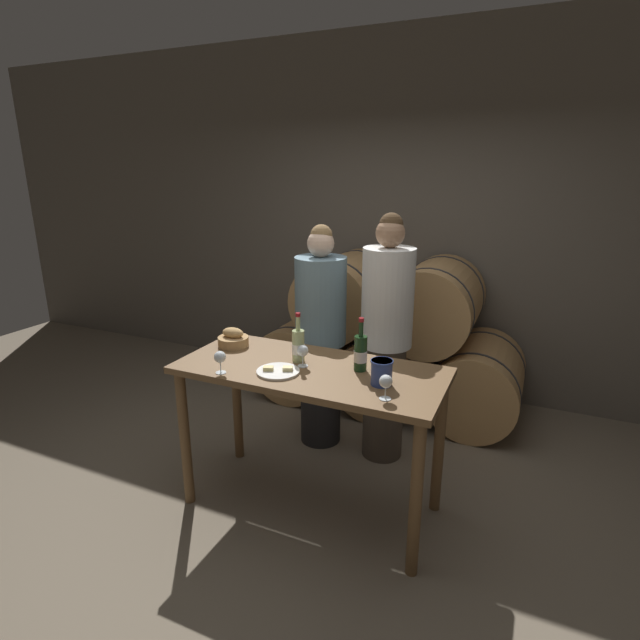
# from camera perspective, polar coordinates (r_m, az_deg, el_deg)

# --- Properties ---
(ground_plane) EXTENTS (10.00, 10.00, 0.00)m
(ground_plane) POSITION_cam_1_polar(r_m,az_deg,el_deg) (3.38, -1.04, -20.28)
(ground_plane) COLOR #726654
(stone_wall_back) EXTENTS (10.00, 0.12, 3.20)m
(stone_wall_back) POSITION_cam_1_polar(r_m,az_deg,el_deg) (4.71, 10.18, 11.31)
(stone_wall_back) COLOR #60594F
(stone_wall_back) RESTS_ON ground_plane
(barrel_stack) EXTENTS (2.29, 0.88, 1.33)m
(barrel_stack) POSITION_cam_1_polar(r_m,az_deg,el_deg) (4.40, 7.67, -2.37)
(barrel_stack) COLOR tan
(barrel_stack) RESTS_ON ground_plane
(tasting_table) EXTENTS (1.56, 0.70, 0.94)m
(tasting_table) POSITION_cam_1_polar(r_m,az_deg,el_deg) (2.97, -1.12, -7.92)
(tasting_table) COLOR brown
(tasting_table) RESTS_ON ground_plane
(person_left) EXTENTS (0.37, 0.37, 1.67)m
(person_left) POSITION_cam_1_polar(r_m,az_deg,el_deg) (3.69, 0.07, -2.07)
(person_left) COLOR #232326
(person_left) RESTS_ON ground_plane
(person_right) EXTENTS (0.35, 0.35, 1.77)m
(person_right) POSITION_cam_1_polar(r_m,az_deg,el_deg) (3.51, 7.55, -2.24)
(person_right) COLOR #4C4238
(person_right) RESTS_ON ground_plane
(wine_bottle_red) EXTENTS (0.08, 0.08, 0.31)m
(wine_bottle_red) POSITION_cam_1_polar(r_m,az_deg,el_deg) (2.84, 4.65, -3.75)
(wine_bottle_red) COLOR #193819
(wine_bottle_red) RESTS_ON tasting_table
(wine_bottle_white) EXTENTS (0.08, 0.08, 0.30)m
(wine_bottle_white) POSITION_cam_1_polar(r_m,az_deg,el_deg) (2.97, -2.50, -2.91)
(wine_bottle_white) COLOR #ADBC7F
(wine_bottle_white) RESTS_ON tasting_table
(blue_crock) EXTENTS (0.12, 0.12, 0.14)m
(blue_crock) POSITION_cam_1_polar(r_m,az_deg,el_deg) (2.68, 7.06, -5.86)
(blue_crock) COLOR navy
(blue_crock) RESTS_ON tasting_table
(bread_basket) EXTENTS (0.20, 0.20, 0.12)m
(bread_basket) POSITION_cam_1_polar(r_m,az_deg,el_deg) (3.28, -9.89, -2.16)
(bread_basket) COLOR tan
(bread_basket) RESTS_ON tasting_table
(cheese_plate) EXTENTS (0.25, 0.25, 0.04)m
(cheese_plate) POSITION_cam_1_polar(r_m,az_deg,el_deg) (2.85, -4.81, -5.85)
(cheese_plate) COLOR white
(cheese_plate) RESTS_ON tasting_table
(wine_glass_far_left) EXTENTS (0.07, 0.07, 0.13)m
(wine_glass_far_left) POSITION_cam_1_polar(r_m,az_deg,el_deg) (2.86, -11.36, -4.25)
(wine_glass_far_left) COLOR white
(wine_glass_far_left) RESTS_ON tasting_table
(wine_glass_left) EXTENTS (0.07, 0.07, 0.13)m
(wine_glass_left) POSITION_cam_1_polar(r_m,az_deg,el_deg) (2.90, -1.97, -3.60)
(wine_glass_left) COLOR white
(wine_glass_left) RESTS_ON tasting_table
(wine_glass_center) EXTENTS (0.07, 0.07, 0.13)m
(wine_glass_center) POSITION_cam_1_polar(r_m,az_deg,el_deg) (2.52, 7.53, -7.07)
(wine_glass_center) COLOR white
(wine_glass_center) RESTS_ON tasting_table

